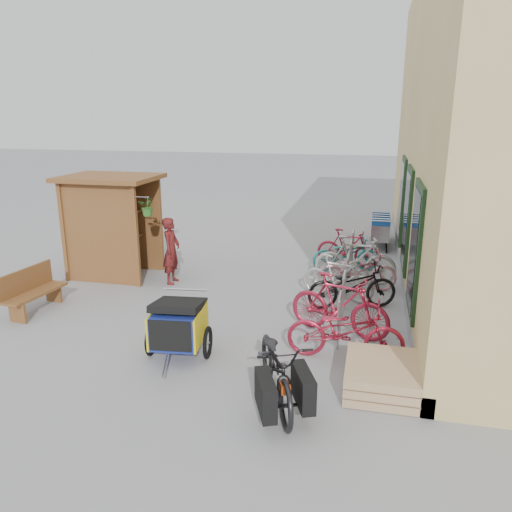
% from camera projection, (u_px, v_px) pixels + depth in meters
% --- Properties ---
extents(ground, '(80.00, 80.00, 0.00)m').
position_uv_depth(ground, '(210.00, 329.00, 9.06)').
color(ground, gray).
extents(kiosk, '(2.49, 1.65, 2.40)m').
position_uv_depth(kiosk, '(109.00, 212.00, 11.67)').
color(kiosk, brown).
rests_on(kiosk, ground).
extents(bike_rack, '(0.05, 5.35, 0.86)m').
position_uv_depth(bike_rack, '(347.00, 272.00, 10.66)').
color(bike_rack, '#A5A8AD').
rests_on(bike_rack, ground).
extents(pallet_stack, '(1.00, 1.20, 0.40)m').
position_uv_depth(pallet_stack, '(381.00, 376.00, 7.04)').
color(pallet_stack, tan).
rests_on(pallet_stack, ground).
extents(bench, '(0.57, 1.42, 0.88)m').
position_uv_depth(bench, '(32.00, 290.00, 9.77)').
color(bench, brown).
rests_on(bench, ground).
extents(shopping_carts, '(0.53, 2.11, 0.95)m').
position_uv_depth(shopping_carts, '(380.00, 226.00, 14.73)').
color(shopping_carts, silver).
rests_on(shopping_carts, ground).
extents(child_trailer, '(1.05, 1.72, 1.00)m').
position_uv_depth(child_trailer, '(178.00, 324.00, 7.95)').
color(child_trailer, navy).
rests_on(child_trailer, ground).
extents(cargo_bike, '(1.37, 2.07, 1.03)m').
position_uv_depth(cargo_bike, '(277.00, 368.00, 6.64)').
color(cargo_bike, black).
rests_on(cargo_bike, ground).
extents(person_kiosk, '(0.38, 0.57, 1.53)m').
position_uv_depth(person_kiosk, '(171.00, 251.00, 11.35)').
color(person_kiosk, maroon).
rests_on(person_kiosk, ground).
extents(bike_0, '(1.85, 0.67, 0.97)m').
position_uv_depth(bike_0, '(345.00, 331.00, 7.84)').
color(bike_0, maroon).
rests_on(bike_0, ground).
extents(bike_1, '(1.91, 1.07, 1.11)m').
position_uv_depth(bike_1, '(340.00, 305.00, 8.72)').
color(bike_1, maroon).
rests_on(bike_1, ground).
extents(bike_2, '(1.91, 1.20, 0.95)m').
position_uv_depth(bike_2, '(352.00, 286.00, 9.93)').
color(bike_2, black).
rests_on(bike_2, ground).
extents(bike_3, '(1.64, 0.93, 0.95)m').
position_uv_depth(bike_3, '(338.00, 278.00, 10.40)').
color(bike_3, '#B3B2AF').
rests_on(bike_3, ground).
extents(bike_4, '(1.83, 0.91, 0.92)m').
position_uv_depth(bike_4, '(357.00, 271.00, 10.92)').
color(bike_4, '#C37E8B').
rests_on(bike_4, ground).
extents(bike_5, '(1.86, 0.56, 1.11)m').
position_uv_depth(bike_5, '(355.00, 260.00, 11.37)').
color(bike_5, '#B3B2AF').
rests_on(bike_5, ground).
extents(bike_6, '(1.73, 0.98, 0.86)m').
position_uv_depth(bike_6, '(346.00, 254.00, 12.30)').
color(bike_6, teal).
rests_on(bike_6, ground).
extents(bike_7, '(1.66, 0.76, 0.96)m').
position_uv_depth(bike_7, '(348.00, 248.00, 12.68)').
color(bike_7, maroon).
rests_on(bike_7, ground).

